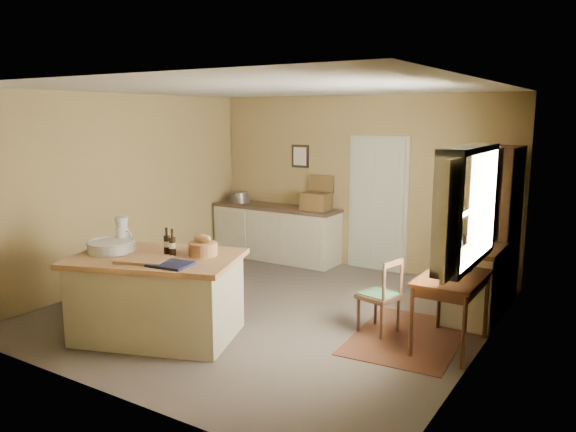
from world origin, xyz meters
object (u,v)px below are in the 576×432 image
at_px(sideboard, 277,231).
at_px(writing_desk, 452,285).
at_px(desk_chair, 379,296).
at_px(shelving_unit, 504,227).
at_px(work_island, 157,294).
at_px(right_cabinet, 476,280).

distance_m(sideboard, writing_desk, 4.13).
distance_m(sideboard, desk_chair, 3.48).
bearing_deg(shelving_unit, writing_desk, -95.06).
bearing_deg(work_island, desk_chair, 15.24).
height_order(work_island, shelving_unit, shelving_unit).
distance_m(writing_desk, desk_chair, 0.83).
relative_size(writing_desk, right_cabinet, 0.89).
height_order(sideboard, writing_desk, sideboard).
relative_size(work_island, desk_chair, 2.44).
xyz_separation_m(writing_desk, right_cabinet, (-0.00, 1.03, -0.22)).
xyz_separation_m(sideboard, desk_chair, (2.75, -2.14, -0.06)).
xyz_separation_m(sideboard, right_cabinet, (3.54, -1.09, -0.02)).
distance_m(desk_chair, right_cabinet, 1.31).
bearing_deg(writing_desk, right_cabinet, 90.01).
height_order(writing_desk, right_cabinet, right_cabinet).
xyz_separation_m(desk_chair, shelving_unit, (0.94, 1.74, 0.58)).
distance_m(work_island, writing_desk, 3.13).
distance_m(work_island, right_cabinet, 3.70).
xyz_separation_m(work_island, sideboard, (-0.75, 3.52, -0.00)).
bearing_deg(sideboard, right_cabinet, -17.17).
xyz_separation_m(work_island, right_cabinet, (2.79, 2.43, -0.02)).
distance_m(desk_chair, shelving_unit, 2.06).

